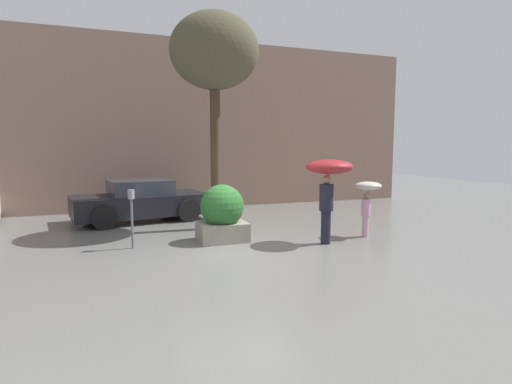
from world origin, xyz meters
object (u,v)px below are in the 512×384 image
Objects in this scene: person_child at (368,194)px; parking_meter at (131,207)px; parked_car_near at (140,201)px; street_tree at (214,54)px; person_adult at (329,176)px; planter_box at (222,214)px.

person_child is 1.06× the size of parking_meter.
parking_meter is (-0.40, -3.45, 0.34)m from parked_car_near.
person_adult is at bearing -50.69° from street_tree.
street_tree is at bearing -146.05° from parked_car_near.
parking_meter is (-5.50, 0.70, -0.14)m from person_child.
person_adult is at bearing -148.40° from parked_car_near.
street_tree reaches higher than parked_car_near.
person_child is at bearing -25.87° from person_adult.
parking_meter is at bearing 163.77° from parked_car_near.
person_child is (3.48, -0.73, 0.41)m from planter_box.
parked_car_near is at bearing 93.76° from person_adult.
parked_car_near is 0.72× the size of street_tree.
person_adult is 1.36m from person_child.
person_child is at bearing -138.76° from parked_car_near.
person_child is 0.33× the size of parked_car_near.
planter_box is at bearing 118.65° from person_adult.
person_adult is 5.94m from parked_car_near.
street_tree is at bearing 33.91° from parking_meter.
parked_car_near is (-5.11, 4.15, -0.48)m from person_child.
planter_box is 0.33× the size of parked_car_near.
person_child reaches higher than planter_box.
street_tree reaches higher than person_child.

